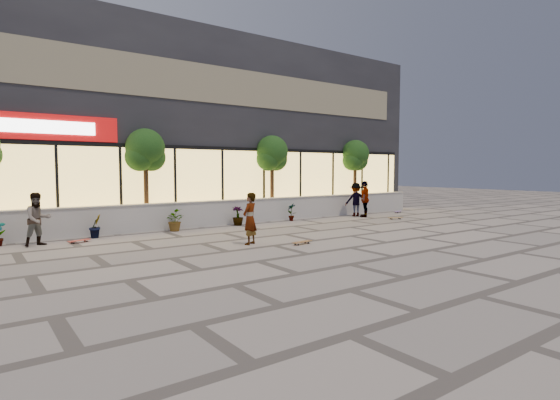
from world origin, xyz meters
TOP-DOWN VIEW (x-y plane):
  - ground at (0.00, 0.00)m, footprint 80.00×80.00m
  - planter_wall at (0.00, 7.00)m, footprint 22.00×0.42m
  - retail_building at (-0.00, 12.49)m, footprint 24.00×9.17m
  - shrub_b at (-5.70, 6.45)m, footprint 0.57×0.57m
  - shrub_c at (-2.90, 6.45)m, footprint 0.68×0.77m
  - shrub_d at (-0.10, 6.45)m, footprint 0.64×0.64m
  - shrub_e at (2.70, 6.45)m, footprint 0.46×0.35m
  - tree_midwest at (-3.50, 7.70)m, footprint 1.60×1.50m
  - tree_mideast at (2.50, 7.70)m, footprint 1.60×1.50m
  - tree_east at (8.00, 7.70)m, footprint 1.60×1.50m
  - skater_center at (-2.11, 2.26)m, footprint 0.70×0.63m
  - skater_left at (-7.49, 5.82)m, footprint 0.94×0.83m
  - skater_right_near at (6.55, 5.59)m, footprint 1.09×0.94m
  - skater_right_far at (6.50, 6.15)m, footprint 1.23×1.02m
  - skateboard_center at (-0.79, 1.32)m, footprint 0.77×0.31m
  - skateboard_left at (-6.37, 5.69)m, footprint 0.72×0.38m
  - skateboard_right_near at (7.00, 4.07)m, footprint 0.73×0.42m
  - skateboard_right_far at (9.55, 6.00)m, footprint 0.72×0.40m

SIDE VIEW (x-z plane):
  - ground at x=0.00m, z-range 0.00..0.00m
  - skateboard_right_far at x=9.55m, z-range 0.03..0.11m
  - skateboard_left at x=-6.37m, z-range 0.03..0.11m
  - skateboard_right_near at x=7.00m, z-range 0.03..0.11m
  - skateboard_center at x=-0.79m, z-range 0.03..0.12m
  - shrub_b at x=-5.70m, z-range 0.00..0.81m
  - shrub_c at x=-2.90m, z-range 0.00..0.81m
  - shrub_d at x=-0.10m, z-range 0.00..0.81m
  - shrub_e at x=2.70m, z-range 0.00..0.81m
  - planter_wall at x=0.00m, z-range 0.00..1.04m
  - skater_center at x=-2.11m, z-range 0.00..1.62m
  - skater_left at x=-7.49m, z-range 0.00..1.63m
  - skater_right_far at x=6.50m, z-range 0.00..1.66m
  - skater_right_near at x=6.55m, z-range 0.00..1.76m
  - tree_midwest at x=-3.50m, z-range 1.03..4.94m
  - tree_mideast at x=2.50m, z-range 1.03..4.94m
  - tree_east at x=8.00m, z-range 1.03..4.94m
  - retail_building at x=0.00m, z-range 0.00..8.50m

